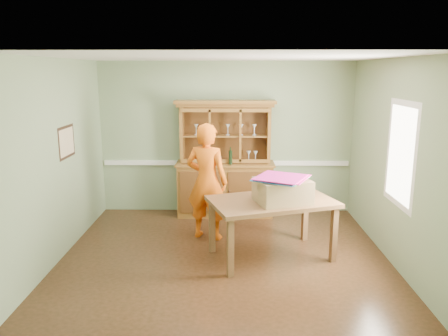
{
  "coord_description": "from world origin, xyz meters",
  "views": [
    {
      "loc": [
        0.08,
        -5.75,
        2.53
      ],
      "look_at": [
        -0.01,
        0.4,
        1.16
      ],
      "focal_mm": 35.0,
      "sensor_mm": 36.0,
      "label": 1
    }
  ],
  "objects_px": {
    "china_hutch": "(225,175)",
    "dining_table": "(272,207)",
    "person": "(207,182)",
    "cardboard_box": "(282,191)"
  },
  "relations": [
    {
      "from": "dining_table",
      "to": "person",
      "type": "distance_m",
      "value": 1.17
    },
    {
      "from": "china_hutch",
      "to": "dining_table",
      "type": "bearing_deg",
      "value": -70.16
    },
    {
      "from": "china_hutch",
      "to": "dining_table",
      "type": "xyz_separation_m",
      "value": [
        0.66,
        -1.83,
        0.01
      ]
    },
    {
      "from": "dining_table",
      "to": "cardboard_box",
      "type": "bearing_deg",
      "value": -60.03
    },
    {
      "from": "cardboard_box",
      "to": "dining_table",
      "type": "bearing_deg",
      "value": 138.73
    },
    {
      "from": "cardboard_box",
      "to": "person",
      "type": "relative_size",
      "value": 0.38
    },
    {
      "from": "china_hutch",
      "to": "cardboard_box",
      "type": "relative_size",
      "value": 3.04
    },
    {
      "from": "dining_table",
      "to": "person",
      "type": "relative_size",
      "value": 1.05
    },
    {
      "from": "china_hutch",
      "to": "cardboard_box",
      "type": "height_order",
      "value": "china_hutch"
    },
    {
      "from": "dining_table",
      "to": "person",
      "type": "bearing_deg",
      "value": 123.94
    }
  ]
}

